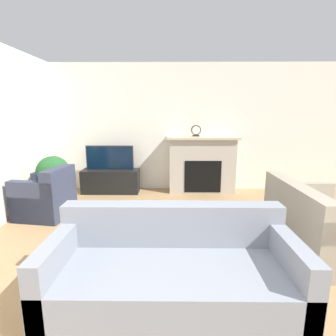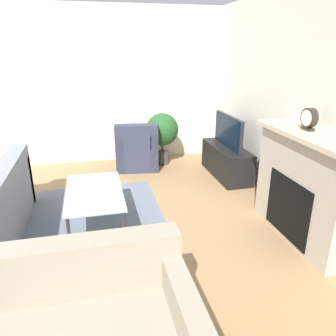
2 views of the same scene
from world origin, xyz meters
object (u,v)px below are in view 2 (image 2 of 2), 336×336
object	(u,v)px
potted_plant	(162,131)
mantel_clock	(309,119)
armchair_by_window	(137,151)
coffee_table	(94,194)
tv	(228,131)

from	to	relation	value
potted_plant	mantel_clock	bearing A→B (deg)	20.81
armchair_by_window	coffee_table	bearing A→B (deg)	75.94
mantel_clock	coffee_table	bearing A→B (deg)	-106.26
tv	coffee_table	bearing A→B (deg)	-61.74
tv	armchair_by_window	bearing A→B (deg)	-118.28
mantel_clock	armchair_by_window	bearing A→B (deg)	-150.07
armchair_by_window	mantel_clock	size ratio (longest dim) A/B	3.63
armchair_by_window	mantel_clock	bearing A→B (deg)	128.13
coffee_table	potted_plant	xyz separation A→B (m)	(-1.96, 1.24, 0.21)
tv	coffee_table	xyz separation A→B (m)	(1.15, -2.14, -0.35)
potted_plant	mantel_clock	size ratio (longest dim) A/B	3.97
coffee_table	armchair_by_window	bearing A→B (deg)	157.74
potted_plant	mantel_clock	world-z (taller)	mantel_clock
armchair_by_window	coffee_table	xyz separation A→B (m)	(1.89, -0.77, 0.09)
coffee_table	potted_plant	bearing A→B (deg)	147.63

